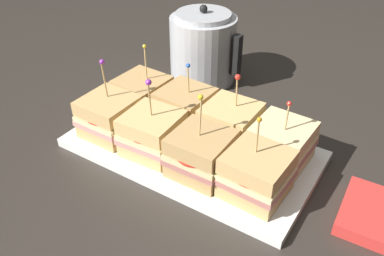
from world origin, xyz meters
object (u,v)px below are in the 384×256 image
kettle_steel (203,48)px  napkin_stack (383,218)px  sandwich_back_center_left (185,108)px  sandwich_back_far_right (282,143)px  sandwich_front_far_right (256,174)px  sandwich_front_center_right (201,154)px  serving_platter (192,149)px  sandwich_front_center_left (153,134)px  sandwich_front_far_left (110,116)px  sandwich_back_far_left (143,94)px  sandwich_back_center_right (230,125)px

kettle_steel → napkin_stack: 0.59m
sandwich_back_center_left → sandwich_back_far_right: sandwich_back_center_left is taller
sandwich_front_far_right → sandwich_front_center_right: bearing=-178.2°
sandwich_back_center_left → kettle_steel: bearing=112.4°
serving_platter → sandwich_back_center_left: 0.09m
sandwich_front_center_left → kettle_steel: bearing=105.0°
serving_platter → sandwich_front_center_right: bearing=-45.6°
sandwich_front_far_left → kettle_steel: kettle_steel is taller
sandwich_front_center_left → sandwich_back_far_right: size_ratio=1.16×
sandwich_front_far_left → sandwich_back_far_right: bearing=17.9°
sandwich_front_center_right → sandwich_back_far_left: sandwich_front_center_right is taller
sandwich_back_center_right → napkin_stack: 0.32m
sandwich_front_far_left → sandwich_back_center_right: 0.25m
sandwich_back_far_left → kettle_steel: bearing=85.0°
sandwich_back_far_left → sandwich_back_far_right: size_ratio=1.16×
serving_platter → sandwich_front_far_right: sandwich_front_far_right is taller
sandwich_front_center_left → sandwich_front_center_right: bearing=-1.6°
sandwich_back_center_right → napkin_stack: sandwich_back_center_right is taller
sandwich_front_center_right → sandwich_back_far_left: (-0.23, 0.11, -0.00)m
sandwich_front_center_right → sandwich_back_far_right: bearing=45.4°
serving_platter → napkin_stack: bearing=1.6°
sandwich_back_center_left → sandwich_front_center_right: bearing=-46.3°
sandwich_back_far_left → kettle_steel: size_ratio=0.79×
sandwich_back_far_right → sandwich_back_center_left: bearing=179.2°
sandwich_front_far_left → sandwich_back_center_right: size_ratio=1.09×
sandwich_front_far_right → kettle_steel: bearing=132.6°
sandwich_back_far_left → sandwich_back_center_left: size_ratio=1.07×
sandwich_front_far_left → sandwich_front_center_left: bearing=-0.3°
sandwich_back_far_right → sandwich_back_center_right: bearing=179.9°
napkin_stack → sandwich_front_far_left: bearing=-173.2°
sandwich_back_center_left → napkin_stack: size_ratio=1.07×
kettle_steel → sandwich_back_far_left: bearing=-95.0°
sandwich_back_far_left → sandwich_back_center_right: size_ratio=1.04×
sandwich_back_far_left → serving_platter: bearing=-18.6°
serving_platter → kettle_steel: kettle_steel is taller
sandwich_back_far_left → sandwich_front_center_left: bearing=-44.9°
sandwich_front_far_right → sandwich_back_far_left: 0.35m
sandwich_back_center_left → sandwich_back_far_right: bearing=-0.8°
napkin_stack → sandwich_back_center_right: bearing=172.0°
sandwich_front_far_left → sandwich_front_center_right: (0.23, -0.00, 0.00)m
sandwich_front_far_left → sandwich_back_far_left: (-0.00, 0.11, -0.00)m
sandwich_back_far_left → kettle_steel: 0.23m
napkin_stack → sandwich_back_far_left: bearing=175.1°
serving_platter → sandwich_front_center_right: (0.06, -0.06, 0.05)m
serving_platter → sandwich_front_far_right: (0.17, -0.05, 0.05)m
sandwich_front_center_left → sandwich_front_far_left: bearing=179.7°
sandwich_front_center_right → sandwich_back_center_left: bearing=133.7°
sandwich_front_center_right → kettle_steel: 0.40m
sandwich_front_center_right → sandwich_front_far_right: 0.11m
sandwich_front_center_right → sandwich_back_center_right: 0.11m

